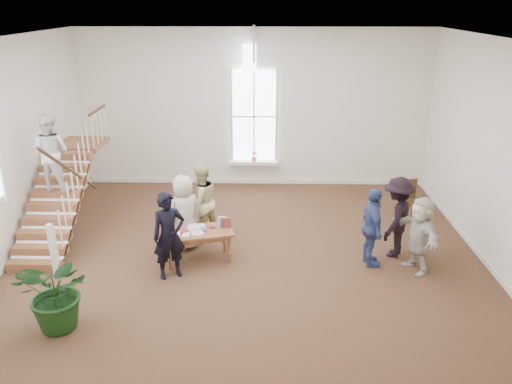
{
  "coord_description": "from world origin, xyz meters",
  "views": [
    {
      "loc": [
        0.37,
        -9.67,
        5.19
      ],
      "look_at": [
        0.15,
        0.4,
        1.29
      ],
      "focal_mm": 35.0,
      "sensor_mm": 36.0,
      "label": 1
    }
  ],
  "objects_px": {
    "woman_cluster_c": "(419,235)",
    "side_chair": "(410,197)",
    "elderly_woman": "(184,212)",
    "person_yellow": "(201,202)",
    "woman_cluster_a": "(372,228)",
    "floor_plant": "(58,293)",
    "library_table": "(197,235)",
    "police_officer": "(169,236)",
    "woman_cluster_b": "(397,217)"
  },
  "relations": [
    {
      "from": "library_table",
      "to": "person_yellow",
      "type": "xyz_separation_m",
      "value": [
        -0.04,
        1.1,
        0.3
      ]
    },
    {
      "from": "woman_cluster_b",
      "to": "floor_plant",
      "type": "relative_size",
      "value": 1.3
    },
    {
      "from": "woman_cluster_a",
      "to": "woman_cluster_c",
      "type": "distance_m",
      "value": 0.92
    },
    {
      "from": "police_officer",
      "to": "person_yellow",
      "type": "bearing_deg",
      "value": 51.38
    },
    {
      "from": "side_chair",
      "to": "library_table",
      "type": "bearing_deg",
      "value": -169.9
    },
    {
      "from": "library_table",
      "to": "elderly_woman",
      "type": "height_order",
      "value": "elderly_woman"
    },
    {
      "from": "woman_cluster_c",
      "to": "floor_plant",
      "type": "xyz_separation_m",
      "value": [
        -6.47,
        -2.09,
        -0.12
      ]
    },
    {
      "from": "person_yellow",
      "to": "floor_plant",
      "type": "relative_size",
      "value": 1.32
    },
    {
      "from": "woman_cluster_c",
      "to": "person_yellow",
      "type": "bearing_deg",
      "value": -125.49
    },
    {
      "from": "woman_cluster_c",
      "to": "side_chair",
      "type": "height_order",
      "value": "woman_cluster_c"
    },
    {
      "from": "police_officer",
      "to": "woman_cluster_c",
      "type": "xyz_separation_m",
      "value": [
        4.95,
        0.35,
        -0.09
      ]
    },
    {
      "from": "library_table",
      "to": "side_chair",
      "type": "relative_size",
      "value": 1.6
    },
    {
      "from": "elderly_woman",
      "to": "person_yellow",
      "type": "height_order",
      "value": "person_yellow"
    },
    {
      "from": "woman_cluster_c",
      "to": "floor_plant",
      "type": "distance_m",
      "value": 6.8
    },
    {
      "from": "police_officer",
      "to": "woman_cluster_b",
      "type": "xyz_separation_m",
      "value": [
        4.65,
        1.0,
        -0.01
      ]
    },
    {
      "from": "library_table",
      "to": "police_officer",
      "type": "relative_size",
      "value": 0.89
    },
    {
      "from": "woman_cluster_b",
      "to": "side_chair",
      "type": "xyz_separation_m",
      "value": [
        0.84,
        2.0,
        -0.33
      ]
    },
    {
      "from": "woman_cluster_a",
      "to": "floor_plant",
      "type": "height_order",
      "value": "woman_cluster_a"
    },
    {
      "from": "person_yellow",
      "to": "side_chair",
      "type": "bearing_deg",
      "value": 154.32
    },
    {
      "from": "woman_cluster_c",
      "to": "floor_plant",
      "type": "height_order",
      "value": "woman_cluster_c"
    },
    {
      "from": "woman_cluster_a",
      "to": "woman_cluster_c",
      "type": "height_order",
      "value": "woman_cluster_a"
    },
    {
      "from": "woman_cluster_c",
      "to": "side_chair",
      "type": "xyz_separation_m",
      "value": [
        0.54,
        2.65,
        -0.24
      ]
    },
    {
      "from": "person_yellow",
      "to": "woman_cluster_a",
      "type": "distance_m",
      "value": 3.85
    },
    {
      "from": "library_table",
      "to": "side_chair",
      "type": "bearing_deg",
      "value": 10.01
    },
    {
      "from": "police_officer",
      "to": "elderly_woman",
      "type": "xyz_separation_m",
      "value": [
        0.1,
        1.25,
        -0.05
      ]
    },
    {
      "from": "elderly_woman",
      "to": "woman_cluster_b",
      "type": "relative_size",
      "value": 0.95
    },
    {
      "from": "woman_cluster_a",
      "to": "woman_cluster_c",
      "type": "xyz_separation_m",
      "value": [
        0.9,
        -0.2,
        -0.05
      ]
    },
    {
      "from": "floor_plant",
      "to": "side_chair",
      "type": "xyz_separation_m",
      "value": [
        7.02,
        4.73,
        -0.13
      ]
    },
    {
      "from": "police_officer",
      "to": "woman_cluster_c",
      "type": "height_order",
      "value": "police_officer"
    },
    {
      "from": "library_table",
      "to": "woman_cluster_c",
      "type": "distance_m",
      "value": 4.52
    },
    {
      "from": "police_officer",
      "to": "elderly_woman",
      "type": "bearing_deg",
      "value": 59.68
    },
    {
      "from": "library_table",
      "to": "woman_cluster_a",
      "type": "bearing_deg",
      "value": -16.51
    },
    {
      "from": "woman_cluster_b",
      "to": "person_yellow",
      "type": "bearing_deg",
      "value": -69.9
    },
    {
      "from": "police_officer",
      "to": "elderly_woman",
      "type": "distance_m",
      "value": 1.25
    },
    {
      "from": "person_yellow",
      "to": "side_chair",
      "type": "xyz_separation_m",
      "value": [
        5.1,
        1.24,
        -0.34
      ]
    },
    {
      "from": "woman_cluster_b",
      "to": "police_officer",
      "type": "bearing_deg",
      "value": -47.77
    },
    {
      "from": "elderly_woman",
      "to": "woman_cluster_b",
      "type": "bearing_deg",
      "value": 141.3
    },
    {
      "from": "library_table",
      "to": "elderly_woman",
      "type": "distance_m",
      "value": 0.73
    },
    {
      "from": "elderly_woman",
      "to": "woman_cluster_c",
      "type": "height_order",
      "value": "elderly_woman"
    },
    {
      "from": "police_officer",
      "to": "woman_cluster_b",
      "type": "distance_m",
      "value": 4.76
    },
    {
      "from": "police_officer",
      "to": "woman_cluster_c",
      "type": "relative_size",
      "value": 1.11
    },
    {
      "from": "side_chair",
      "to": "person_yellow",
      "type": "bearing_deg",
      "value": 178.94
    },
    {
      "from": "library_table",
      "to": "person_yellow",
      "type": "height_order",
      "value": "person_yellow"
    },
    {
      "from": "woman_cluster_a",
      "to": "side_chair",
      "type": "distance_m",
      "value": 2.86
    },
    {
      "from": "floor_plant",
      "to": "woman_cluster_a",
      "type": "bearing_deg",
      "value": 22.32
    },
    {
      "from": "police_officer",
      "to": "woman_cluster_a",
      "type": "height_order",
      "value": "police_officer"
    },
    {
      "from": "library_table",
      "to": "floor_plant",
      "type": "bearing_deg",
      "value": -144.28
    },
    {
      "from": "person_yellow",
      "to": "floor_plant",
      "type": "xyz_separation_m",
      "value": [
        -1.92,
        -3.49,
        -0.22
      ]
    },
    {
      "from": "elderly_woman",
      "to": "side_chair",
      "type": "relative_size",
      "value": 1.7
    },
    {
      "from": "elderly_woman",
      "to": "woman_cluster_b",
      "type": "height_order",
      "value": "woman_cluster_b"
    }
  ]
}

